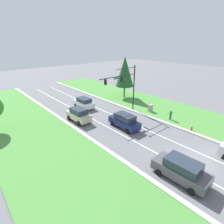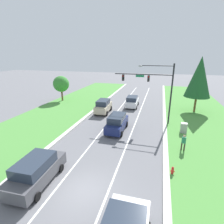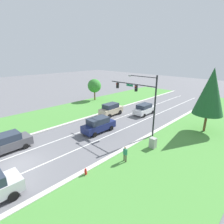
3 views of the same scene
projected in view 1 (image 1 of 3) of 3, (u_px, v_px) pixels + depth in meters
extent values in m
plane|color=slate|center=(196.00, 162.00, 18.01)|extent=(160.00, 160.00, 0.00)
cube|color=beige|center=(217.00, 142.00, 21.44)|extent=(0.50, 90.00, 0.15)
cube|color=beige|center=(165.00, 190.00, 14.52)|extent=(0.50, 90.00, 0.15)
cube|color=white|center=(188.00, 170.00, 16.90)|extent=(0.14, 81.00, 0.01)
cube|color=white|center=(204.00, 155.00, 19.11)|extent=(0.14, 81.00, 0.01)
cylinder|color=black|center=(134.00, 88.00, 30.24)|extent=(0.20, 0.20, 7.91)
cylinder|color=black|center=(118.00, 77.00, 27.01)|extent=(7.43, 0.12, 0.12)
cube|color=#147042|center=(117.00, 78.00, 26.87)|extent=(1.10, 0.04, 0.28)
cylinder|color=black|center=(126.00, 68.00, 27.62)|extent=(4.08, 0.09, 0.09)
ellipsoid|color=gray|center=(117.00, 70.00, 26.39)|extent=(0.56, 0.28, 0.20)
cube|color=black|center=(122.00, 79.00, 27.66)|extent=(0.28, 0.32, 0.80)
sphere|color=red|center=(123.00, 78.00, 27.45)|extent=(0.16, 0.16, 0.16)
sphere|color=#2D2D2D|center=(122.00, 79.00, 27.54)|extent=(0.16, 0.16, 0.16)
sphere|color=#2D2D2D|center=(122.00, 81.00, 27.63)|extent=(0.16, 0.16, 0.16)
cube|color=black|center=(105.00, 82.00, 25.61)|extent=(0.28, 0.32, 0.80)
sphere|color=red|center=(106.00, 81.00, 25.41)|extent=(0.16, 0.16, 0.16)
sphere|color=#2D2D2D|center=(106.00, 82.00, 25.49)|extent=(0.16, 0.16, 0.16)
sphere|color=#2D2D2D|center=(106.00, 84.00, 25.58)|extent=(0.16, 0.16, 0.16)
cube|color=white|center=(84.00, 104.00, 32.50)|extent=(2.02, 4.58, 0.90)
cube|color=#283342|center=(84.00, 100.00, 32.12)|extent=(1.79, 2.76, 0.69)
cylinder|color=black|center=(84.00, 103.00, 34.21)|extent=(0.26, 0.62, 0.61)
cylinder|color=black|center=(76.00, 105.00, 33.03)|extent=(0.26, 0.62, 0.61)
cylinder|color=black|center=(93.00, 107.00, 32.30)|extent=(0.26, 0.62, 0.61)
cylinder|color=black|center=(84.00, 109.00, 31.12)|extent=(0.26, 0.62, 0.61)
cube|color=beige|center=(79.00, 116.00, 26.91)|extent=(2.03, 4.60, 0.98)
cube|color=#283342|center=(79.00, 111.00, 26.50)|extent=(1.77, 2.78, 0.77)
cylinder|color=black|center=(79.00, 115.00, 28.61)|extent=(0.27, 0.77, 0.76)
cylinder|color=black|center=(69.00, 118.00, 27.45)|extent=(0.27, 0.77, 0.76)
cylinder|color=black|center=(89.00, 120.00, 26.73)|extent=(0.27, 0.77, 0.76)
cylinder|color=black|center=(79.00, 123.00, 25.57)|extent=(0.27, 0.77, 0.76)
cube|color=navy|center=(124.00, 122.00, 24.94)|extent=(1.93, 4.90, 0.92)
cube|color=#283342|center=(125.00, 117.00, 24.53)|extent=(1.71, 2.95, 0.80)
cylinder|color=black|center=(121.00, 120.00, 26.73)|extent=(0.25, 0.67, 0.67)
cylinder|color=black|center=(112.00, 124.00, 25.63)|extent=(0.25, 0.67, 0.67)
cylinder|color=black|center=(136.00, 127.00, 24.60)|extent=(0.25, 0.67, 0.67)
cylinder|color=black|center=(127.00, 131.00, 23.50)|extent=(0.25, 0.67, 0.67)
cube|color=#4C4C51|center=(180.00, 171.00, 15.59)|extent=(2.22, 4.98, 0.93)
cube|color=#283342|center=(183.00, 164.00, 15.19)|extent=(1.95, 3.01, 0.75)
cylinder|color=black|center=(170.00, 163.00, 17.44)|extent=(0.26, 0.61, 0.60)
cylinder|color=black|center=(159.00, 172.00, 16.15)|extent=(0.26, 0.61, 0.60)
cylinder|color=black|center=(201.00, 179.00, 15.38)|extent=(0.26, 0.61, 0.60)
cylinder|color=black|center=(191.00, 191.00, 14.09)|extent=(0.26, 0.61, 0.60)
cube|color=#9E9E99|center=(150.00, 108.00, 30.69)|extent=(0.70, 0.60, 1.27)
cylinder|color=#42382D|center=(170.00, 118.00, 27.42)|extent=(0.14, 0.14, 0.84)
cylinder|color=#42382D|center=(171.00, 117.00, 27.56)|extent=(0.14, 0.14, 0.84)
cube|color=#287556|center=(171.00, 113.00, 27.22)|extent=(0.40, 0.26, 0.60)
sphere|color=tan|center=(171.00, 111.00, 27.05)|extent=(0.22, 0.22, 0.22)
cylinder|color=red|center=(191.00, 129.00, 24.06)|extent=(0.20, 0.20, 0.55)
sphere|color=red|center=(192.00, 127.00, 23.93)|extent=(0.18, 0.18, 0.18)
cylinder|color=red|center=(191.00, 129.00, 23.98)|extent=(0.10, 0.09, 0.09)
cylinder|color=red|center=(192.00, 129.00, 24.12)|extent=(0.10, 0.09, 0.09)
cylinder|color=brown|center=(124.00, 92.00, 38.32)|extent=(0.32, 0.32, 2.56)
cone|color=#1E5628|center=(125.00, 72.00, 36.68)|extent=(3.85, 3.85, 6.16)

